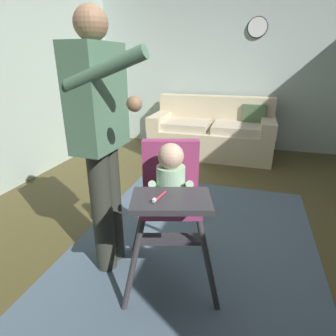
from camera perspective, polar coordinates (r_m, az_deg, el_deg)
The scene contains 8 objects.
ground at distance 2.58m, azimuth 9.21°, elevation -13.23°, with size 6.28×6.88×0.10m, color #4D4322.
wall_far at distance 4.80m, azimuth 15.08°, elevation 20.31°, with size 5.48×0.06×2.77m, color #AEBFB8.
area_rug at distance 2.23m, azimuth 4.43°, elevation -17.58°, with size 1.87×2.74×0.01m, color #4B5D6E.
couch at distance 4.45m, azimuth 8.91°, elevation 7.04°, with size 1.81×0.86×0.86m.
high_chair at distance 1.72m, azimuth 0.54°, elevation -4.15°, with size 0.74×0.83×0.96m.
adult_standing at distance 1.81m, azimuth -13.24°, elevation 6.24°, with size 0.51×0.51×1.67m.
toy_ball_second at distance 2.75m, azimuth 4.09°, elevation -7.12°, with size 0.19×0.19×0.19m, color green.
wall_clock at distance 4.78m, azimuth 17.62°, elevation 25.45°, with size 0.29×0.04×0.29m.
Camera 1 is at (0.22, -2.13, 1.39)m, focal length 30.19 mm.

